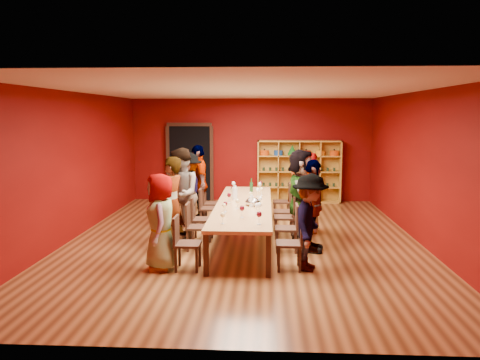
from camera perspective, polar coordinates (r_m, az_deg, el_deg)
name	(u,v)px	position (r m, az deg, el deg)	size (l,w,h in m)	color
room_shell	(244,167)	(9.31, 0.46, 1.61)	(7.10, 9.10, 3.04)	#5C3218
tasting_table	(244,206)	(9.43, 0.45, -3.23)	(1.10, 4.50, 0.75)	#B17F49
doorway	(190,163)	(13.93, -6.09, 2.11)	(1.40, 0.17, 2.30)	black
shelving_unit	(299,168)	(13.68, 7.17, 1.40)	(2.40, 0.40, 1.80)	#BB852A
chair_person_left_0	(183,240)	(7.77, -6.99, -7.28)	(0.42, 0.42, 0.89)	black
person_left_0	(161,222)	(7.77, -9.66, -5.06)	(0.78, 0.42, 1.59)	pink
chair_person_left_1	(194,224)	(8.86, -5.68, -5.35)	(0.42, 0.42, 0.89)	black
person_left_1	(171,204)	(8.86, -8.39, -2.85)	(0.64, 0.47, 1.76)	#5F7EC4
chair_person_left_2	(199,216)	(9.51, -5.06, -4.42)	(0.42, 0.42, 0.89)	black
person_left_2	(181,194)	(9.49, -7.26, -1.76)	(0.91, 0.50, 1.88)	#141537
chair_person_left_3	(206,206)	(10.59, -4.20, -3.14)	(0.42, 0.42, 0.89)	black
person_left_3	(188,190)	(10.58, -6.33, -1.21)	(1.10, 0.45, 1.70)	#151D39
chair_person_left_4	(209,201)	(11.17, -3.82, -2.55)	(0.42, 0.42, 0.89)	black
person_left_4	(198,183)	(11.13, -5.11, -0.42)	(1.07, 0.49, 1.83)	#121633
chair_person_right_0	(294,240)	(7.77, 6.60, -7.27)	(0.42, 0.42, 0.89)	black
person_right_0	(310,222)	(7.72, 8.51, -5.12)	(1.03, 0.42, 1.59)	#131836
chair_person_right_1	(291,225)	(8.77, 6.20, -5.50)	(0.42, 0.42, 0.89)	black
person_right_1	(312,206)	(8.72, 8.81, -3.15)	(1.01, 0.46, 1.72)	#121734
chair_person_right_2	(288,214)	(9.70, 5.91, -4.19)	(0.42, 0.42, 0.89)	black
person_right_2	(301,194)	(9.64, 7.43, -1.71)	(1.71, 0.49, 1.84)	#15183A
chair_person_right_3	(287,209)	(10.27, 5.76, -3.51)	(0.42, 0.42, 0.89)	black
person_right_3	(307,192)	(10.23, 8.16, -1.48)	(0.85, 0.46, 1.73)	#516CA7
chair_person_right_4	(285,199)	(11.43, 5.49, -2.33)	(0.42, 0.42, 0.89)	black
person_right_4	(296,187)	(11.39, 6.82, -0.80)	(0.59, 0.43, 1.61)	silver
wine_glass_0	(260,185)	(11.03, 2.42, -0.56)	(0.08, 0.08, 0.20)	white
wine_glass_1	(223,215)	(7.69, -2.12, -4.34)	(0.08, 0.08, 0.20)	white
wine_glass_2	(259,215)	(7.64, 2.35, -4.27)	(0.09, 0.09, 0.22)	white
wine_glass_3	(250,194)	(9.76, 1.28, -1.75)	(0.07, 0.07, 0.19)	white
wine_glass_4	(233,190)	(10.24, -0.87, -1.27)	(0.08, 0.08, 0.19)	white
wine_glass_5	(261,183)	(11.28, 2.53, -0.39)	(0.08, 0.08, 0.20)	white
wine_glass_6	(224,206)	(8.52, -1.96, -3.18)	(0.07, 0.07, 0.18)	white
wine_glass_7	(233,189)	(10.34, -0.91, -1.14)	(0.08, 0.08, 0.20)	white
wine_glass_8	(260,199)	(9.27, 2.51, -2.32)	(0.07, 0.07, 0.18)	white
wine_glass_9	(229,196)	(9.53, -1.34, -1.90)	(0.08, 0.08, 0.21)	white
wine_glass_10	(237,201)	(8.91, -0.31, -2.64)	(0.08, 0.08, 0.19)	white
wine_glass_11	(257,206)	(8.49, 2.08, -3.16)	(0.08, 0.08, 0.20)	white
wine_glass_12	(234,184)	(11.11, -0.80, -0.47)	(0.08, 0.08, 0.21)	white
wine_glass_13	(242,209)	(8.15, 0.24, -3.53)	(0.09, 0.09, 0.22)	white
wine_glass_14	(258,190)	(10.24, 2.18, -1.26)	(0.08, 0.08, 0.19)	white
wine_glass_15	(259,205)	(8.51, 2.38, -3.11)	(0.08, 0.08, 0.20)	white
wine_glass_16	(262,190)	(10.38, 2.65, -1.17)	(0.07, 0.07, 0.18)	white
wine_glass_17	(225,204)	(8.64, -1.80, -2.97)	(0.08, 0.08, 0.20)	white
spittoon_bowl	(253,202)	(9.25, 1.58, -2.69)	(0.31, 0.31, 0.17)	silver
carafe_a	(235,193)	(9.92, -0.63, -1.61)	(0.13, 0.13, 0.29)	white
carafe_b	(252,201)	(9.14, 1.41, -2.60)	(0.12, 0.12, 0.23)	white
wine_bottle	(251,187)	(10.87, 1.39, -0.82)	(0.10, 0.10, 0.32)	#153A19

